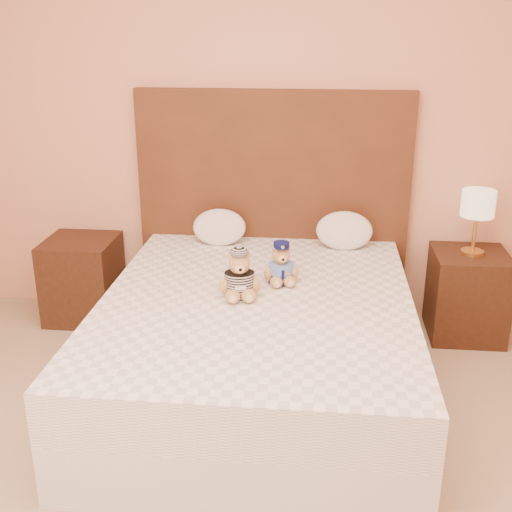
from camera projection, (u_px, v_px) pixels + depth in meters
The scene contains 10 objects.
room_walls at pixel (235, 48), 2.19m from camera, with size 4.04×4.52×2.72m.
bed at pixel (257, 345), 3.41m from camera, with size 1.60×2.00×0.55m.
headboard at pixel (273, 207), 4.19m from camera, with size 1.75×0.08×1.50m, color #532C18.
nightstand_left at pixel (83, 279), 4.28m from camera, with size 0.45×0.45×0.55m, color #3B1F12.
nightstand_right at pixel (467, 294), 4.04m from camera, with size 0.45×0.45×0.55m, color #3B1F12.
lamp at pixel (478, 207), 3.84m from camera, with size 0.20×0.20×0.40m.
teddy_police at pixel (281, 263), 3.46m from camera, with size 0.20×0.19×0.23m, color #B58F46, non-canonical shape.
teddy_prisoner at pixel (239, 274), 3.28m from camera, with size 0.22×0.21×0.25m, color #B58F46, non-canonical shape.
pillow_left at pixel (219, 226), 4.08m from camera, with size 0.34×0.22×0.24m, color white.
pillow_right at pixel (344, 229), 4.00m from camera, with size 0.35×0.23×0.25m, color white.
Camera 1 is at (0.31, -1.82, 1.90)m, focal length 45.00 mm.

